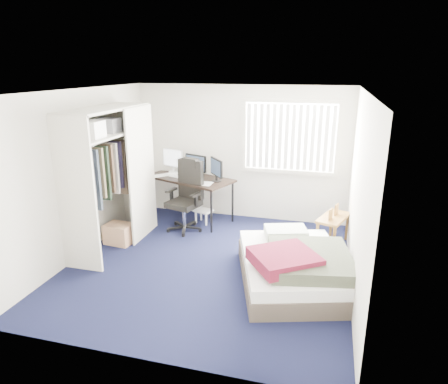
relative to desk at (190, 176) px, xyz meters
name	(u,v)px	position (x,y,z in m)	size (l,w,h in m)	color
ground	(209,264)	(0.89, -1.75, -0.83)	(4.20, 4.20, 0.00)	black
room_shell	(207,165)	(0.89, -1.75, 0.68)	(4.20, 4.20, 4.20)	silver
window_assembly	(290,137)	(1.79, 0.29, 0.77)	(1.72, 0.09, 1.32)	white
closet	(110,165)	(-0.78, -1.48, 0.52)	(0.64, 1.84, 2.22)	beige
desk	(190,176)	(0.00, 0.00, 0.00)	(1.81, 1.30, 1.27)	black
office_chair	(187,203)	(0.11, -0.53, -0.35)	(0.74, 0.74, 1.27)	black
footstool	(203,213)	(0.31, -0.19, -0.63)	(0.38, 0.33, 0.26)	white
nightstand	(333,220)	(2.64, -0.56, -0.41)	(0.57, 0.79, 0.67)	brown
bed	(295,266)	(2.17, -1.97, -0.57)	(1.82, 2.12, 0.60)	#443A31
pine_box	(119,234)	(-0.76, -1.41, -0.67)	(0.44, 0.33, 0.33)	#9D6E4E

